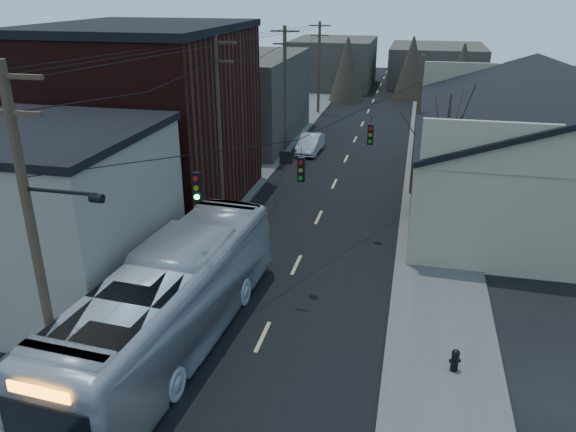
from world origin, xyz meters
name	(u,v)px	position (x,y,z in m)	size (l,w,h in m)	color
road_surface	(342,166)	(0.00, 30.00, 0.01)	(9.00, 110.00, 0.02)	black
sidewalk_left	(256,160)	(-6.50, 30.00, 0.06)	(4.00, 110.00, 0.12)	#474744
sidewalk_right	(434,172)	(6.50, 30.00, 0.06)	(4.00, 110.00, 0.12)	#474744
building_clapboard	(50,220)	(-9.00, 9.00, 3.50)	(8.00, 8.00, 7.00)	gray
building_brick	(147,122)	(-10.00, 20.00, 5.00)	(10.00, 12.00, 10.00)	black
building_left_far	(241,98)	(-9.50, 36.00, 3.50)	(9.00, 14.00, 7.00)	#37312C
warehouse	(555,162)	(13.00, 25.00, 2.70)	(16.16, 20.60, 7.73)	gray
building_far_left	(334,63)	(-6.00, 65.00, 3.00)	(10.00, 12.00, 6.00)	#37312C
building_far_right	(436,65)	(7.00, 70.00, 2.50)	(12.00, 14.00, 5.00)	#37312C
bare_tree	(444,164)	(6.50, 20.00, 3.60)	(0.40, 0.40, 7.20)	black
utility_lines	(282,113)	(-3.11, 24.14, 4.95)	(11.24, 45.28, 10.50)	#382B1E
bus	(170,302)	(-3.00, 6.76, 1.83)	(3.08, 13.15, 3.66)	#AFB4BB
parked_car	(310,144)	(-3.00, 33.17, 0.71)	(1.51, 4.32, 1.42)	#B8BBC1
fire_hydrant	(455,359)	(6.85, 7.42, 0.56)	(0.40, 0.28, 0.81)	black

